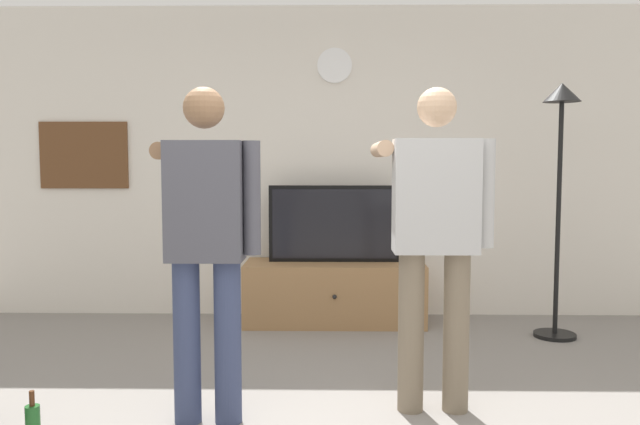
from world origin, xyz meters
The scene contains 8 objects.
back_wall centered at (0.00, 2.95, 1.35)m, with size 6.40×0.10×2.70m, color silver.
tv_stand centered at (0.14, 2.60, 0.26)m, with size 1.50×0.57×0.52m.
television centered at (0.14, 2.65, 0.84)m, with size 1.10×0.07×0.64m.
wall_clock centered at (0.14, 2.89, 2.19)m, with size 0.30×0.30×0.03m, color white.
framed_picture centered at (-2.06, 2.90, 1.42)m, with size 0.78×0.04×0.58m, color brown.
floor_lamp centered at (1.85, 2.20, 1.39)m, with size 0.32×0.32×1.95m.
person_standing_nearer_lamp centered at (-0.53, 0.57, 0.98)m, with size 0.57×0.78×1.74m.
person_standing_nearer_couch centered at (0.67, 0.74, 1.00)m, with size 0.63×0.78×1.75m.
Camera 1 is at (0.11, -2.65, 1.36)m, focal length 35.48 mm.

